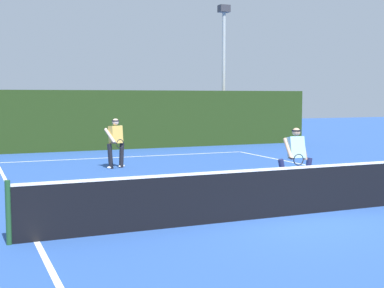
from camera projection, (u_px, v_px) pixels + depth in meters
name	position (u px, v px, depth m)	size (l,w,h in m)	color
ground_plane	(291.00, 216.00, 10.86)	(80.00, 80.00, 0.00)	#294E9A
court_line_baseline_far	(129.00, 157.00, 21.38)	(9.99, 0.10, 0.01)	white
court_line_sideline_left	(37.00, 242.00, 8.90)	(0.10, 22.98, 0.01)	white
court_line_service	(178.00, 174.00, 16.56)	(8.14, 0.10, 0.01)	white
court_line_centre	(221.00, 190.00, 13.79)	(0.10, 6.40, 0.01)	white
tennis_net	(291.00, 191.00, 10.81)	(10.94, 0.09, 1.06)	#1E4723
player_near	(296.00, 155.00, 13.91)	(1.02, 0.83, 1.61)	#1E234C
player_far	(116.00, 141.00, 17.95)	(0.74, 0.94, 1.68)	black
tennis_ball	(173.00, 184.00, 14.50)	(0.07, 0.07, 0.07)	#D1E033
back_fence_windscreen	(110.00, 120.00, 24.07)	(20.55, 0.12, 2.69)	#203512
light_pole	(224.00, 58.00, 27.59)	(0.55, 0.44, 7.06)	#9EA39E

